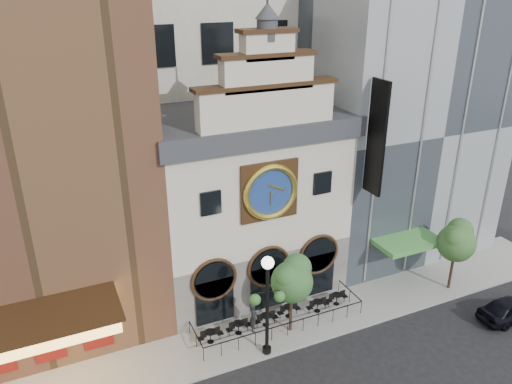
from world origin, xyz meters
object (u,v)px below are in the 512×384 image
object	(u,v)px
bistro_1	(238,327)
pedestrian	(253,317)
bistro_4	(318,305)
tree_right	(457,240)
tree_left	(292,278)
bistro_5	(337,298)
car_right	(511,308)
bistro_2	(266,319)
lamppost	(267,295)
bistro_3	(289,310)
bistro_0	(210,336)

from	to	relation	value
bistro_1	pedestrian	size ratio (longest dim) A/B	0.82
bistro_4	tree_right	distance (m)	10.37
pedestrian	tree_left	distance (m)	3.53
bistro_5	car_right	distance (m)	10.88
bistro_2	lamppost	xyz separation A→B (m)	(-0.99, -2.20, 3.43)
bistro_5	tree_right	xyz separation A→B (m)	(8.20, -1.53, 3.26)
bistro_2	bistro_3	size ratio (longest dim) A/B	1.00
bistro_3	car_right	bearing A→B (deg)	-24.38
bistro_2	car_right	world-z (taller)	car_right
bistro_3	pedestrian	bearing A→B (deg)	-173.27
bistro_1	bistro_2	bearing A→B (deg)	-0.11
bistro_1	lamppost	size ratio (longest dim) A/B	0.25
bistro_0	bistro_1	size ratio (longest dim) A/B	1.00
bistro_0	car_right	distance (m)	18.94
bistro_2	tree_right	distance (m)	13.84
bistro_5	pedestrian	world-z (taller)	pedestrian
bistro_3	pedestrian	world-z (taller)	pedestrian
bistro_4	pedestrian	xyz separation A→B (m)	(-4.52, -0.01, 0.50)
bistro_3	tree_right	world-z (taller)	tree_right
bistro_1	bistro_3	world-z (taller)	same
bistro_2	tree_left	distance (m)	3.55
bistro_2	tree_left	bearing A→B (deg)	-38.34
car_right	tree_left	world-z (taller)	tree_left
bistro_5	tree_left	bearing A→B (deg)	-165.43
bistro_3	tree_left	world-z (taller)	tree_left
bistro_1	bistro_5	size ratio (longest dim) A/B	1.00
lamppost	bistro_4	bearing A→B (deg)	36.39
lamppost	tree_right	size ratio (longest dim) A/B	1.24
lamppost	tree_left	world-z (taller)	lamppost
bistro_1	lamppost	xyz separation A→B (m)	(0.85, -2.20, 3.43)
bistro_2	bistro_3	distance (m)	1.70
bistro_0	lamppost	world-z (taller)	lamppost
bistro_3	bistro_5	bearing A→B (deg)	-2.50
bistro_2	tree_right	size ratio (longest dim) A/B	0.31
bistro_2	car_right	distance (m)	15.51
bistro_0	pedestrian	size ratio (longest dim) A/B	0.82
car_right	tree_right	xyz separation A→B (m)	(-1.10, 4.11, 3.10)
lamppost	tree_right	distance (m)	14.38
bistro_1	tree_left	bearing A→B (deg)	-17.58
bistro_4	bistro_5	size ratio (longest dim) A/B	1.00
bistro_2	tree_right	bearing A→B (deg)	-6.27
pedestrian	lamppost	size ratio (longest dim) A/B	0.31
pedestrian	car_right	bearing A→B (deg)	-86.92
car_right	pedestrian	world-z (taller)	pedestrian
car_right	tree_left	size ratio (longest dim) A/B	0.90
pedestrian	bistro_4	bearing A→B (deg)	-67.15
bistro_5	car_right	size ratio (longest dim) A/B	0.35
bistro_0	pedestrian	world-z (taller)	pedestrian
bistro_4	pedestrian	size ratio (longest dim) A/B	0.82
car_right	lamppost	bearing A→B (deg)	78.49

